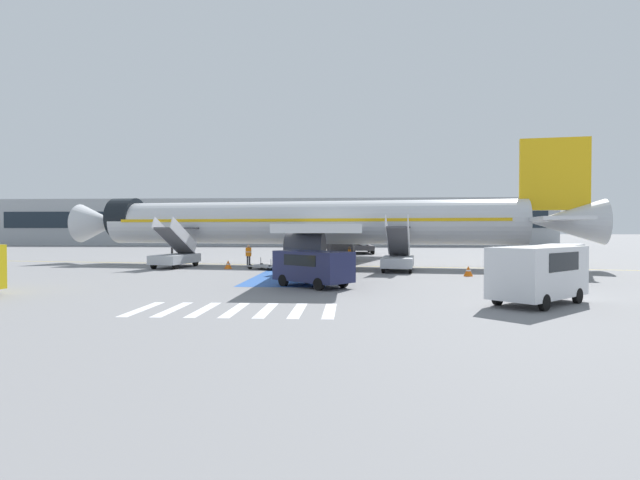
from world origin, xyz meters
TOP-DOWN VIEW (x-y plane):
  - ground_plane at (0.00, 0.00)m, footprint 600.00×600.00m
  - apron_leadline_yellow at (0.30, -0.73)m, footprint 78.72×11.74m
  - apron_stand_patch_blue at (0.30, -10.94)m, footprint 4.89×11.89m
  - apron_walkway_bar_0 at (-3.90, -24.41)m, footprint 0.44×3.60m
  - apron_walkway_bar_1 at (-2.70, -24.41)m, footprint 0.44×3.60m
  - apron_walkway_bar_2 at (-1.50, -24.41)m, footprint 0.44×3.60m
  - apron_walkway_bar_3 at (-0.30, -24.41)m, footprint 0.44×3.60m
  - apron_walkway_bar_4 at (0.90, -24.41)m, footprint 0.44×3.60m
  - apron_walkway_bar_5 at (2.10, -24.41)m, footprint 0.44×3.60m
  - apron_walkway_bar_6 at (3.30, -24.41)m, footprint 0.44×3.60m
  - airliner at (0.97, -0.82)m, footprint 45.04×36.76m
  - boarding_stairs_forward at (-10.00, -3.63)m, footprint 2.87×5.45m
  - boarding_stairs_aft at (7.58, -6.21)m, footprint 2.87×5.45m
  - fuel_tanker at (5.60, 22.14)m, footprint 3.01×9.18m
  - service_van_0 at (16.12, -13.61)m, footprint 4.51×5.70m
  - service_van_1 at (2.09, -16.63)m, footprint 4.55×4.31m
  - service_van_2 at (11.74, -22.24)m, footprint 4.86×4.81m
  - baggage_cart at (-2.40, -5.20)m, footprint 2.99×2.70m
  - ground_crew_0 at (4.02, -4.04)m, footprint 0.26×0.44m
  - ground_crew_1 at (-4.17, -3.05)m, footprint 0.45×0.27m
  - ground_crew_2 at (1.47, -4.76)m, footprint 0.47×0.46m
  - traffic_cone_0 at (-5.43, -4.74)m, footprint 0.61×0.61m
  - traffic_cone_1 at (11.81, -9.90)m, footprint 0.61×0.61m
  - terminal_building at (-11.55, 56.00)m, footprint 107.50×12.10m

SIDE VIEW (x-z plane):
  - ground_plane at x=0.00m, z-range 0.00..0.00m
  - apron_leadline_yellow at x=0.30m, z-range 0.00..0.01m
  - apron_stand_patch_blue at x=0.30m, z-range 0.00..0.01m
  - apron_walkway_bar_0 at x=-3.90m, z-range 0.00..0.01m
  - apron_walkway_bar_1 at x=-2.70m, z-range 0.00..0.01m
  - apron_walkway_bar_2 at x=-1.50m, z-range 0.00..0.01m
  - apron_walkway_bar_3 at x=-0.30m, z-range 0.00..0.01m
  - apron_walkway_bar_4 at x=0.90m, z-range 0.00..0.01m
  - apron_walkway_bar_5 at x=2.10m, z-range 0.00..0.01m
  - apron_walkway_bar_6 at x=3.30m, z-range 0.00..0.01m
  - baggage_cart at x=-2.40m, z-range -0.18..0.69m
  - traffic_cone_0 at x=-5.43m, z-range 0.00..0.68m
  - traffic_cone_1 at x=11.81m, z-range 0.00..0.68m
  - boarding_stairs_forward at x=-10.00m, z-range -1.04..3.03m
  - ground_crew_0 at x=4.02m, z-range 0.13..1.87m
  - boarding_stairs_aft at x=7.58m, z-range -1.06..3.07m
  - ground_crew_2 at x=1.47m, z-range 0.15..1.98m
  - ground_crew_1 at x=-4.17m, z-range 0.15..2.00m
  - service_van_1 at x=2.09m, z-range 0.20..2.11m
  - service_van_0 at x=16.12m, z-range 0.21..2.41m
  - service_van_2 at x=11.74m, z-range 0.22..2.58m
  - fuel_tanker at x=5.60m, z-range 0.00..3.26m
  - airliner at x=0.97m, z-range -1.44..8.67m
  - terminal_building at x=-11.55m, z-range 0.00..9.01m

